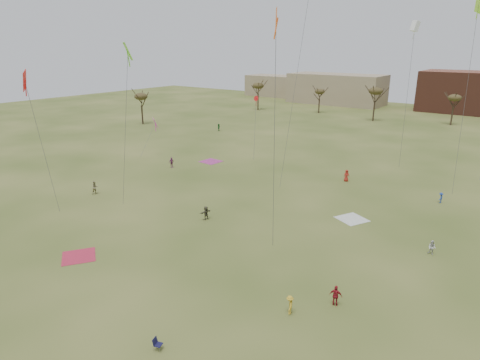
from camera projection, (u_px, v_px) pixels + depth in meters
The scene contains 19 objects.
ground at pixel (160, 271), 37.13m from camera, with size 260.00×260.00×0.00m, color #364C17.
spectator_fore_a at pixel (336, 296), 32.03m from camera, with size 1.01×0.42×1.72m, color maroon.
spectator_fore_b at pixel (95, 188), 56.23m from camera, with size 0.89×0.70×1.84m, color #968C5F.
spectator_fore_c at pixel (206, 213), 47.97m from camera, with size 1.52×0.48×1.64m, color #4C4836.
flyer_mid_b at pixel (290, 305), 31.07m from camera, with size 0.98×0.56×1.51m, color gold.
spectator_mid_d at pixel (172, 162), 68.51m from camera, with size 1.02×0.42×1.74m, color #873871.
spectator_mid_e at pixel (432, 248), 39.94m from camera, with size 0.70×0.55×1.45m, color silver.
flyer_far_a at pixel (219, 127), 97.95m from camera, with size 1.55×0.49×1.67m, color #257030.
flyer_far_b at pixel (347, 176), 61.51m from camera, with size 0.86×0.56×1.77m, color #AE281D.
flyer_far_c at pixel (441, 198), 53.08m from camera, with size 0.89×0.51×1.38m, color #204095.
blanket_red at pixel (79, 257), 39.73m from camera, with size 3.02×3.02×0.03m, color #C22642.
blanket_cream at pixel (352, 219), 48.29m from camera, with size 3.02×3.02×0.03m, color white.
blanket_plum at pixel (211, 161), 72.28m from camera, with size 3.19×3.19×0.03m, color #B23687.
camp_chair_center at pixel (158, 346), 27.49m from camera, with size 0.67×0.64×0.87m.
kites_aloft at pixel (332, 33), 50.03m from camera, with size 59.96×64.65×27.27m.
tree_line at pixel (401, 100), 96.92m from camera, with size 117.44×49.32×8.91m.
building_tan at pixel (336, 89), 143.19m from camera, with size 32.00×14.00×10.00m, color #937F60.
building_brick at pixel (468, 92), 124.00m from camera, with size 26.00×16.00×12.00m, color brown.
building_tan_west at pixel (274, 86), 165.86m from camera, with size 20.00×12.00×8.00m, color #937F60.
Camera 1 is at (25.29, -22.02, 19.31)m, focal length 30.97 mm.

